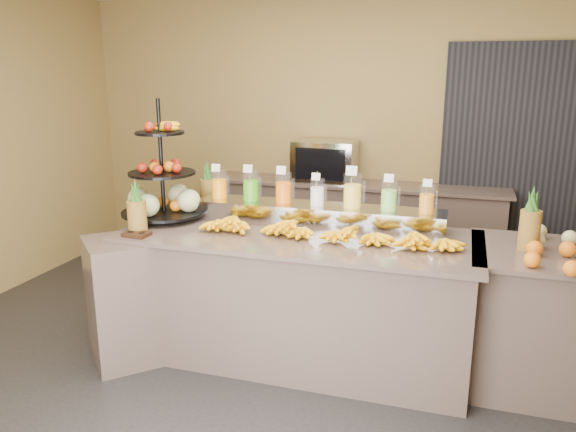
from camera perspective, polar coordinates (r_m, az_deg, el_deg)
The scene contains 20 objects.
ground at distance 4.03m, azimuth -0.34°, elevation -15.84°, with size 6.00×6.00×0.00m, color black.
room_envelope at distance 4.19m, azimuth 5.48°, elevation 12.30°, with size 6.04×5.02×2.82m.
buffet_counter at distance 4.07m, azimuth -0.79°, elevation -8.15°, with size 2.75×1.25×0.93m.
right_counter at distance 4.07m, azimuth 25.33°, elevation -9.58°, with size 1.08×0.88×0.93m.
back_ledge at distance 5.87m, azimuth 6.37°, elevation -1.03°, with size 3.10×0.55×0.93m.
pitcher_tray at distance 4.14m, azimuth 2.97°, elevation 0.11°, with size 1.85×0.30×0.15m, color gray.
juice_pitcher_orange_a at distance 4.36m, azimuth -6.99°, elevation 3.06°, with size 0.12×0.12×0.28m.
juice_pitcher_green at distance 4.26m, azimuth -3.80°, elevation 2.91°, with size 0.12×0.13×0.29m.
juice_pitcher_orange_b at distance 4.17m, azimuth -0.46°, elevation 2.71°, with size 0.12×0.13×0.30m.
juice_pitcher_milk at distance 4.10m, azimuth 3.00°, elevation 2.30°, with size 0.11×0.11×0.26m.
juice_pitcher_lemon at distance 4.04m, azimuth 6.57°, elevation 2.37°, with size 0.13×0.14×0.32m.
juice_pitcher_lime at distance 4.01m, azimuth 10.22°, elevation 1.90°, with size 0.12×0.12×0.28m.
juice_pitcher_orange_c at distance 3.99m, azimuth 13.92°, elevation 1.52°, with size 0.11×0.11×0.26m.
banana_heap at distance 3.82m, azimuth 3.55°, elevation -1.35°, with size 1.82×0.16×0.15m.
fruit_stand at distance 4.37m, azimuth -12.10°, elevation 2.68°, with size 0.76×0.76×0.91m.
condiment_caddy at distance 4.01m, azimuth -15.12°, elevation -1.80°, with size 0.17×0.13×0.03m, color black.
pineapple_left_a at distance 4.07m, azimuth -15.10°, elevation 0.34°, with size 0.13×0.13×0.39m.
pineapple_left_b at distance 4.66m, azimuth -8.14°, elevation 2.58°, with size 0.13×0.13×0.41m.
right_fruit_pile at distance 3.74m, azimuth 25.82°, elevation -2.83°, with size 0.49×0.46×0.26m.
oven_warmer at distance 5.79m, azimuth 3.81°, elevation 5.61°, with size 0.63×0.44×0.42m, color gray.
Camera 1 is at (1.06, -3.30, 2.04)m, focal length 35.00 mm.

